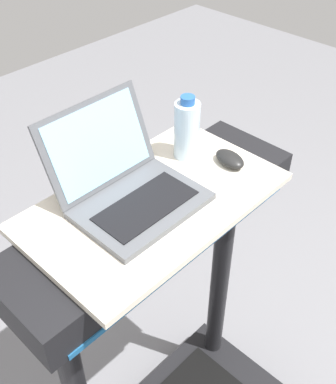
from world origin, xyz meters
name	(u,v)px	position (x,y,z in m)	size (l,w,h in m)	color
desk_board	(154,201)	(0.00, 0.70, 1.21)	(0.68, 0.41, 0.02)	beige
laptop	(127,185)	(-0.05, 0.75, 1.26)	(0.32, 0.31, 0.23)	#515459
computer_mouse	(230,159)	(0.26, 0.65, 1.23)	(0.06, 0.10, 0.03)	black
water_bottle	(187,129)	(0.20, 0.77, 1.30)	(0.07, 0.07, 0.19)	silver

